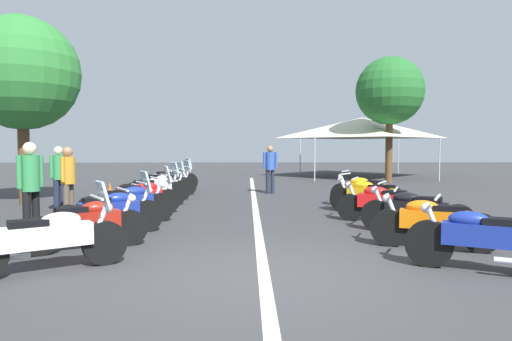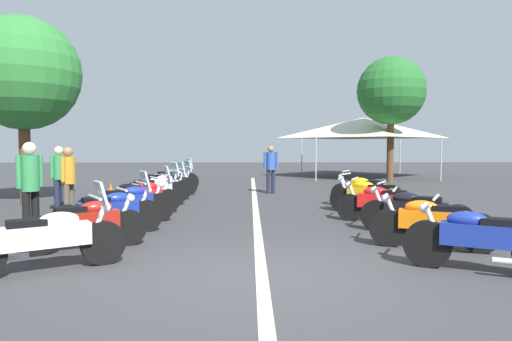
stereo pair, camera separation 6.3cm
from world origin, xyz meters
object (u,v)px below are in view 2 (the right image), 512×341
at_px(motorcycle_left_row_5, 153,190).
at_px(event_tent, 364,128).
at_px(motorcycle_right_row_1, 432,222).
at_px(bystander_1, 30,182).
at_px(motorcycle_left_row_4, 141,196).
at_px(motorcycle_right_row_2, 414,211).
at_px(motorcycle_left_row_0, 48,238).
at_px(bystander_3, 68,177).
at_px(motorcycle_left_row_7, 170,182).
at_px(motorcycle_left_row_3, 127,203).
at_px(motorcycle_right_row_4, 370,196).
at_px(traffic_cone_2, 111,193).
at_px(motorcycle_right_row_0, 480,239).
at_px(motorcycle_right_row_3, 383,202).
at_px(motorcycle_left_row_1, 86,223).
at_px(bystander_0, 59,173).
at_px(roadside_tree_1, 391,91).
at_px(motorcycle_left_row_8, 171,179).
at_px(motorcycle_left_row_2, 110,211).
at_px(motorcycle_left_row_6, 160,186).
at_px(motorcycle_right_row_5, 365,191).
at_px(bystander_2, 271,166).

xyz_separation_m(motorcycle_left_row_5, event_tent, (11.90, -8.78, 2.17)).
relative_size(motorcycle_right_row_1, bystander_1, 1.10).
xyz_separation_m(motorcycle_left_row_4, bystander_1, (-3.03, 1.29, 0.59)).
bearing_deg(motorcycle_left_row_4, motorcycle_right_row_2, -47.32).
distance_m(motorcycle_left_row_0, bystander_3, 4.64).
relative_size(motorcycle_left_row_7, bystander_1, 0.99).
bearing_deg(event_tent, motorcycle_left_row_3, 149.11).
bearing_deg(motorcycle_right_row_1, motorcycle_right_row_4, -68.73).
distance_m(traffic_cone_2, event_tent, 15.15).
relative_size(motorcycle_right_row_2, traffic_cone_2, 3.12).
distance_m(motorcycle_left_row_0, motorcycle_right_row_0, 5.79).
relative_size(motorcycle_right_row_1, motorcycle_right_row_3, 0.99).
xyz_separation_m(motorcycle_left_row_1, bystander_1, (0.91, 1.33, 0.59)).
xyz_separation_m(motorcycle_left_row_5, motorcycle_right_row_4, (-1.33, -5.67, -0.02)).
xyz_separation_m(bystander_0, bystander_1, (-3.42, -0.89, 0.05)).
relative_size(motorcycle_right_row_4, traffic_cone_2, 3.03).
xyz_separation_m(motorcycle_left_row_7, motorcycle_right_row_4, (-4.07, -5.66, -0.01)).
bearing_deg(motorcycle_right_row_1, roadside_tree_1, -82.88).
relative_size(motorcycle_right_row_0, motorcycle_right_row_3, 0.95).
height_order(motorcycle_left_row_8, motorcycle_right_row_3, motorcycle_left_row_8).
distance_m(motorcycle_right_row_4, traffic_cone_2, 7.52).
height_order(motorcycle_left_row_2, traffic_cone_2, motorcycle_left_row_2).
height_order(motorcycle_left_row_1, motorcycle_right_row_0, motorcycle_right_row_0).
distance_m(motorcycle_left_row_1, motorcycle_right_row_0, 5.91).
relative_size(motorcycle_left_row_2, motorcycle_right_row_0, 1.01).
bearing_deg(motorcycle_left_row_1, motorcycle_right_row_0, -43.92).
bearing_deg(motorcycle_right_row_3, motorcycle_left_row_6, -11.28).
distance_m(motorcycle_left_row_5, roadside_tree_1, 13.20).
height_order(motorcycle_left_row_0, motorcycle_left_row_7, motorcycle_left_row_0).
relative_size(motorcycle_left_row_0, bystander_0, 1.12).
distance_m(motorcycle_right_row_5, bystander_0, 8.13).
bearing_deg(motorcycle_right_row_1, bystander_1, 13.76).
relative_size(motorcycle_left_row_2, traffic_cone_2, 3.05).
height_order(motorcycle_right_row_3, bystander_3, bystander_3).
bearing_deg(motorcycle_left_row_2, bystander_2, 35.39).
xyz_separation_m(motorcycle_left_row_0, bystander_1, (2.22, 1.27, 0.58)).
height_order(motorcycle_left_row_0, bystander_3, bystander_3).
bearing_deg(event_tent, motorcycle_left_row_5, 143.57).
bearing_deg(motorcycle_right_row_4, traffic_cone_2, 15.27).
bearing_deg(motorcycle_left_row_7, bystander_3, -141.51).
bearing_deg(motorcycle_right_row_5, motorcycle_left_row_3, 51.87).
xyz_separation_m(motorcycle_left_row_5, motorcycle_right_row_2, (-3.97, -5.84, -0.03)).
bearing_deg(motorcycle_right_row_4, motorcycle_left_row_1, 67.94).
relative_size(motorcycle_left_row_0, traffic_cone_2, 3.07).
bearing_deg(motorcycle_left_row_8, motorcycle_left_row_5, -120.30).
height_order(motorcycle_right_row_3, motorcycle_right_row_4, motorcycle_right_row_4).
xyz_separation_m(motorcycle_right_row_1, bystander_1, (0.96, 6.97, 0.59)).
bearing_deg(motorcycle_left_row_6, motorcycle_right_row_0, -86.87).
distance_m(motorcycle_left_row_4, motorcycle_left_row_6, 2.60).
height_order(motorcycle_left_row_3, bystander_1, bystander_1).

